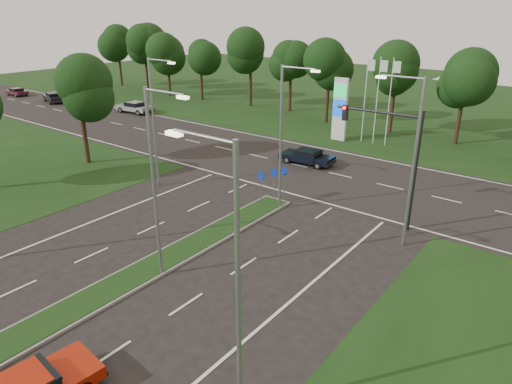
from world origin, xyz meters
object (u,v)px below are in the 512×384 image
Objects in this scene: navy_sedan at (307,156)px; far_car_d at (17,92)px; far_car_b at (87,98)px; far_car_c at (54,97)px; far_car_a at (135,107)px.

navy_sedan is 50.91m from far_car_d.
far_car_b reaches higher than navy_sedan.
navy_sedan is 41.72m from far_car_c.
navy_sedan is at bearing -103.67° from far_car_a.
navy_sedan is 0.91× the size of far_car_b.
far_car_a is 23.74m from far_car_d.
far_car_a is at bearing -64.62° from far_car_c.
far_car_c reaches higher than far_car_b.
navy_sedan is 37.72m from far_car_b.
navy_sedan is 27.66m from far_car_a.
far_car_b is at bearing 85.01° from far_car_a.
far_car_c is at bearing 94.23° from far_car_a.
far_car_b is 1.29× the size of far_car_d.
far_car_a reaches higher than far_car_c.
far_car_b is 1.00× the size of far_car_c.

